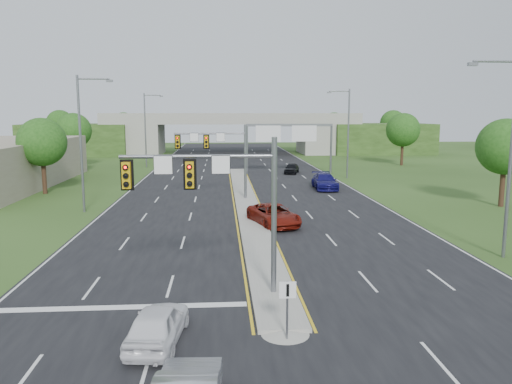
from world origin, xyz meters
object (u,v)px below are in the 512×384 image
object	(u,v)px
keep_right_sign	(287,300)
overpass	(232,136)
car_far_a	(274,215)
car_white	(158,324)
car_far_b	(325,181)
car_far_c	(292,168)
signal_mast_far	(221,150)
signal_mast_near	(221,191)
sign_gantry	(288,135)

from	to	relation	value
keep_right_sign	overpass	size ratio (longest dim) A/B	0.03
car_far_a	car_white	bearing A→B (deg)	-125.17
car_white	car_far_a	distance (m)	19.33
car_far_b	car_far_c	distance (m)	14.45
car_far_a	keep_right_sign	bearing A→B (deg)	-111.61
keep_right_sign	car_far_b	bearing A→B (deg)	76.13
car_far_b	keep_right_sign	bearing A→B (deg)	-101.78
overpass	car_far_c	size ratio (longest dim) A/B	19.66
car_white	car_far_b	bearing A→B (deg)	-103.53
signal_mast_far	car_white	bearing A→B (deg)	-94.43
signal_mast_near	car_far_b	world-z (taller)	signal_mast_near
signal_mast_near	car_far_b	xyz separation A→B (m)	(11.04, 31.08, -3.88)
signal_mast_near	car_white	world-z (taller)	signal_mast_near
signal_mast_near	sign_gantry	world-z (taller)	signal_mast_near
car_far_c	sign_gantry	bearing A→B (deg)	-125.42
sign_gantry	overpass	size ratio (longest dim) A/B	0.14
signal_mast_far	signal_mast_near	bearing A→B (deg)	-90.00
car_far_a	car_far_c	size ratio (longest dim) A/B	1.34
signal_mast_far	overpass	distance (m)	55.13
keep_right_sign	car_far_c	distance (m)	50.44
keep_right_sign	car_white	distance (m)	4.61
signal_mast_far	car_far_b	world-z (taller)	signal_mast_far
signal_mast_near	car_far_c	distance (m)	46.61
signal_mast_near	signal_mast_far	xyz separation A→B (m)	(0.00, 25.00, 0.00)
signal_mast_far	car_white	xyz separation A→B (m)	(-2.27, -29.30, -4.01)
sign_gantry	car_white	distance (m)	50.75
keep_right_sign	car_white	xyz separation A→B (m)	(-4.54, 0.16, -0.80)
overpass	car_white	world-z (taller)	overpass
overpass	sign_gantry	bearing A→B (deg)	-79.21
signal_mast_far	car_far_c	distance (m)	22.91
keep_right_sign	car_white	world-z (taller)	keep_right_sign
signal_mast_near	car_far_a	xyz separation A→B (m)	(3.76, 14.07, -3.95)
signal_mast_far	keep_right_sign	xyz separation A→B (m)	(2.26, -29.45, -3.21)
signal_mast_near	keep_right_sign	xyz separation A→B (m)	(2.26, -4.45, -3.21)
signal_mast_near	keep_right_sign	bearing A→B (deg)	-63.06
car_far_b	car_white	bearing A→B (deg)	-108.52
overpass	car_far_a	xyz separation A→B (m)	(1.50, -66.01, -2.78)
keep_right_sign	car_far_c	world-z (taller)	keep_right_sign
car_white	car_far_b	size ratio (longest dim) A/B	0.73
car_far_c	overpass	bearing A→B (deg)	118.32
keep_right_sign	overpass	xyz separation A→B (m)	(0.00, 84.53, 2.04)
keep_right_sign	car_far_b	xyz separation A→B (m)	(8.77, 35.53, -0.68)
signal_mast_far	car_white	world-z (taller)	signal_mast_far
sign_gantry	signal_mast_near	bearing A→B (deg)	-101.25
signal_mast_far	overpass	world-z (taller)	overpass
sign_gantry	car_white	size ratio (longest dim) A/B	2.82
signal_mast_far	car_far_c	bearing A→B (deg)	65.02
overpass	car_white	bearing A→B (deg)	-93.08
keep_right_sign	overpass	bearing A→B (deg)	90.00
signal_mast_near	car_white	size ratio (longest dim) A/B	1.71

